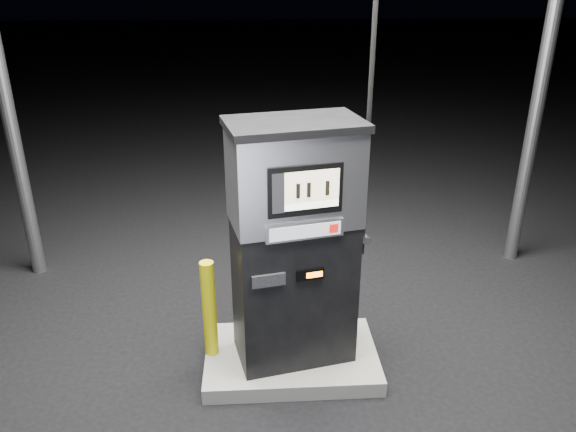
{
  "coord_description": "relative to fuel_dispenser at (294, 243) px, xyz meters",
  "views": [
    {
      "loc": [
        -0.3,
        -4.29,
        3.43
      ],
      "look_at": [
        -0.03,
        0.0,
        1.54
      ],
      "focal_mm": 35.0,
      "sensor_mm": 36.0,
      "label": 1
    }
  ],
  "objects": [
    {
      "name": "ground",
      "position": [
        -0.03,
        -0.0,
        -1.28
      ],
      "size": [
        80.0,
        80.0,
        0.0
      ],
      "primitive_type": "plane",
      "color": "black",
      "rests_on": "ground"
    },
    {
      "name": "pump_island",
      "position": [
        -0.03,
        -0.0,
        -1.21
      ],
      "size": [
        1.6,
        1.0,
        0.15
      ],
      "primitive_type": "cube",
      "color": "#62625E",
      "rests_on": "ground"
    },
    {
      "name": "fuel_dispenser",
      "position": [
        0.0,
        0.0,
        0.0
      ],
      "size": [
        1.27,
        0.86,
        4.57
      ],
      "rotation": [
        0.0,
        0.0,
        0.21
      ],
      "color": "black",
      "rests_on": "pump_island"
    },
    {
      "name": "bollard_left",
      "position": [
        -0.77,
        0.04,
        -0.66
      ],
      "size": [
        0.14,
        0.14,
        0.95
      ],
      "primitive_type": "cylinder",
      "rotation": [
        0.0,
        0.0,
        -0.15
      ],
      "color": "#D3CE0B",
      "rests_on": "pump_island"
    },
    {
      "name": "bollard_right",
      "position": [
        0.52,
        0.0,
        -0.64
      ],
      "size": [
        0.17,
        0.17,
        0.98
      ],
      "primitive_type": "cylinder",
      "rotation": [
        0.0,
        0.0,
        0.31
      ],
      "color": "#D3CE0B",
      "rests_on": "pump_island"
    }
  ]
}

